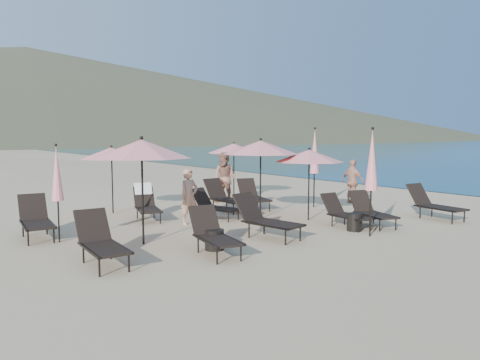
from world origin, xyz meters
TOP-DOWN VIEW (x-y plane):
  - ground at (0.00, 0.00)m, footprint 800.00×800.00m
  - volcanic_headland at (71.37, 302.62)m, footprint 690.00×690.00m
  - lounger_0 at (-5.73, 0.62)m, footprint 0.77×1.77m
  - lounger_1 at (-3.54, -0.05)m, footprint 0.92×1.74m
  - lounger_2 at (-1.66, 0.50)m, footprint 0.99×1.90m
  - lounger_3 at (0.92, 0.21)m, footprint 0.67×1.56m
  - lounger_4 at (1.65, -0.10)m, footprint 1.07×1.71m
  - lounger_5 at (4.02, -0.56)m, footprint 0.85×1.81m
  - lounger_6 at (-6.16, 3.86)m, footprint 0.86×1.82m
  - lounger_7 at (-2.90, 4.53)m, footprint 1.03×1.76m
  - lounger_8 at (-1.24, 3.39)m, footprint 1.02×1.65m
  - lounger_9 at (-0.12, 4.44)m, footprint 0.73×1.80m
  - lounger_10 at (0.91, 4.23)m, footprint 1.10×1.81m
  - umbrella_open_0 at (-4.35, 1.65)m, footprint 2.31×2.31m
  - umbrella_open_1 at (-0.14, 2.55)m, footprint 2.25×2.25m
  - umbrella_open_2 at (0.87, 1.54)m, footprint 1.99×1.99m
  - umbrella_open_3 at (-3.30, 6.15)m, footprint 2.03×2.03m
  - umbrella_open_4 at (1.82, 6.59)m, footprint 2.08×2.08m
  - umbrella_closed_0 at (0.51, -0.95)m, footprint 0.32×0.32m
  - umbrella_closed_1 at (2.77, 3.17)m, footprint 0.32×0.32m
  - umbrella_closed_2 at (-5.85, 3.00)m, footprint 0.27×0.27m
  - side_table_0 at (-3.33, 0.24)m, footprint 0.43×0.43m
  - side_table_1 at (0.74, -0.28)m, footprint 0.39×0.39m
  - beachgoer_a at (-2.26, 3.12)m, footprint 0.61×0.44m
  - beachgoer_b at (0.87, 5.83)m, footprint 1.06×1.14m
  - beachgoer_c at (4.56, 2.97)m, footprint 0.48×0.98m

SIDE VIEW (x-z plane):
  - ground at x=0.00m, z-range 0.00..0.00m
  - side_table_0 at x=-3.33m, z-range 0.00..0.45m
  - side_table_1 at x=0.74m, z-range 0.00..0.47m
  - lounger_3 at x=0.92m, z-range -0.03..0.85m
  - lounger_8 at x=-1.24m, z-range -0.03..0.86m
  - lounger_4 at x=1.65m, z-range -0.03..0.89m
  - lounger_1 at x=-3.54m, z-range -0.03..0.92m
  - lounger_10 at x=0.91m, z-range -0.03..0.94m
  - lounger_0 at x=-5.73m, z-range -0.03..0.96m
  - lounger_5 at x=4.02m, z-range -0.03..0.97m
  - lounger_6 at x=-6.16m, z-range -0.03..0.98m
  - lounger_9 at x=-0.12m, z-range -0.03..0.99m
  - lounger_2 at x=-1.66m, z-range -0.03..1.01m
  - lounger_7 at x=-2.90m, z-range -0.02..1.01m
  - beachgoer_a at x=-2.26m, z-range 0.00..1.57m
  - beachgoer_c at x=4.56m, z-range 0.00..1.62m
  - beachgoer_b at x=0.87m, z-range 0.00..1.87m
  - umbrella_closed_2 at x=-5.85m, z-range 0.45..2.77m
  - umbrella_closed_0 at x=0.51m, z-range 0.53..3.24m
  - umbrella_open_2 at x=0.87m, z-range 0.82..2.97m
  - umbrella_closed_1 at x=2.77m, z-range 0.54..3.31m
  - umbrella_open_3 at x=-3.30m, z-range 0.84..3.02m
  - umbrella_open_4 at x=1.82m, z-range 0.86..3.10m
  - umbrella_open_1 at x=-0.14m, z-range 0.93..3.35m
  - umbrella_open_0 at x=-4.35m, z-range 0.96..3.44m
  - volcanic_headland at x=71.37m, z-range -1.01..53.99m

